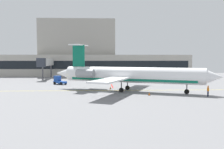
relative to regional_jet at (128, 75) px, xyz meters
name	(u,v)px	position (x,y,z in m)	size (l,w,h in m)	color
ground	(106,91)	(-4.53, 0.72, -3.31)	(120.00, 120.00, 0.11)	slate
terminal_building	(86,56)	(-10.91, 46.85, 4.16)	(75.00, 11.75, 21.62)	#ADA89E
jet_bridge_west	(46,62)	(-23.01, 31.56, 2.04)	(2.40, 16.91, 6.70)	silver
regional_jet	(128,75)	(0.00, 0.00, 0.00)	(32.45, 25.66, 9.52)	white
baggage_tug	(150,76)	(10.50, 30.59, -2.43)	(3.26, 3.55, 1.78)	silver
pushback_tractor	(59,81)	(-16.09, 14.01, -2.29)	(3.60, 3.27, 2.15)	#1E4CB2
belt_loader	(156,78)	(10.24, 20.77, -2.26)	(4.28, 2.59, 2.21)	silver
marshaller	(208,91)	(13.00, -7.33, -2.29)	(0.64, 0.66, 1.91)	#191E33
safety_cone_alpha	(149,94)	(3.08, -5.70, -3.01)	(0.47, 0.47, 0.55)	orange
safety_cone_bravo	(110,88)	(-3.48, 3.73, -3.01)	(0.47, 0.47, 0.55)	orange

